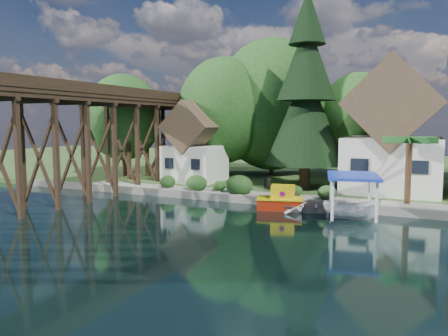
{
  "coord_description": "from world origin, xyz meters",
  "views": [
    {
      "loc": [
        9.51,
        -23.02,
        6.27
      ],
      "look_at": [
        -3.94,
        6.0,
        2.91
      ],
      "focal_mm": 35.0,
      "sensor_mm": 36.0,
      "label": 1
    }
  ],
  "objects": [
    {
      "name": "bank",
      "position": [
        0.0,
        34.0,
        0.25
      ],
      "size": [
        140.0,
        52.0,
        0.5
      ],
      "primitive_type": "cube",
      "color": "#2F4D1E",
      "rests_on": "ground"
    },
    {
      "name": "seawall",
      "position": [
        4.0,
        8.0,
        0.31
      ],
      "size": [
        60.0,
        0.4,
        0.62
      ],
      "primitive_type": "cube",
      "color": "slate",
      "rests_on": "ground"
    },
    {
      "name": "bg_trees",
      "position": [
        1.0,
        21.25,
        7.29
      ],
      "size": [
        49.9,
        13.3,
        10.57
      ],
      "color": "#382314",
      "rests_on": "bank"
    },
    {
      "name": "palm_tree",
      "position": [
        8.47,
        10.01,
        4.91
      ],
      "size": [
        4.12,
        4.12,
        5.05
      ],
      "color": "#382314",
      "rests_on": "bank"
    },
    {
      "name": "ground",
      "position": [
        0.0,
        0.0,
        0.0
      ],
      "size": [
        140.0,
        140.0,
        0.0
      ],
      "primitive_type": "plane",
      "color": "black",
      "rests_on": "ground"
    },
    {
      "name": "trestle_bridge",
      "position": [
        -16.0,
        5.17,
        5.35
      ],
      "size": [
        4.12,
        44.18,
        9.3
      ],
      "color": "black",
      "rests_on": "ground"
    },
    {
      "name": "shrubs",
      "position": [
        -4.6,
        9.26,
        1.23
      ],
      "size": [
        15.76,
        2.47,
        1.7
      ],
      "color": "#1A4117",
      "rests_on": "bank"
    },
    {
      "name": "conifer",
      "position": [
        -0.08,
        14.5,
        8.74
      ],
      "size": [
        6.95,
        6.95,
        17.11
      ],
      "color": "#382314",
      "rests_on": "bank"
    },
    {
      "name": "tugboat",
      "position": [
        0.19,
        6.77,
        0.7
      ],
      "size": [
        3.57,
        2.49,
        2.35
      ],
      "color": "#AA230B",
      "rests_on": "ground"
    },
    {
      "name": "boat_canopy",
      "position": [
        5.34,
        5.66,
        1.26
      ],
      "size": [
        4.02,
        5.11,
        2.93
      ],
      "color": "silver",
      "rests_on": "ground"
    },
    {
      "name": "shed",
      "position": [
        -11.0,
        14.5,
        3.83
      ],
      "size": [
        5.09,
        5.4,
        7.85
      ],
      "color": "silver",
      "rests_on": "bank"
    },
    {
      "name": "promenade",
      "position": [
        6.0,
        9.3,
        0.53
      ],
      "size": [
        50.0,
        2.6,
        0.06
      ],
      "primitive_type": "cube",
      "color": "gray",
      "rests_on": "bank"
    },
    {
      "name": "boat_white_a",
      "position": [
        2.0,
        7.01,
        0.44
      ],
      "size": [
        4.78,
        3.87,
        0.87
      ],
      "primitive_type": "imported",
      "rotation": [
        0.0,
        0.0,
        1.79
      ],
      "color": "white",
      "rests_on": "ground"
    },
    {
      "name": "house_left",
      "position": [
        7.0,
        16.0,
        5.14
      ],
      "size": [
        7.64,
        8.64,
        11.02
      ],
      "color": "silver",
      "rests_on": "bank"
    }
  ]
}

